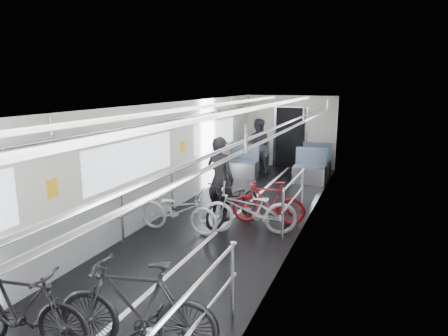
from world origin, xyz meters
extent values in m
cube|color=black|center=(0.00, 0.00, 0.00)|extent=(3.00, 14.00, 0.01)
cube|color=white|center=(0.00, 0.00, 2.40)|extent=(3.00, 14.00, 0.02)
cube|color=silver|center=(-1.50, 0.00, 1.20)|extent=(0.02, 14.00, 2.40)
cube|color=silver|center=(1.50, 0.00, 1.20)|extent=(0.02, 14.00, 2.40)
cube|color=silver|center=(0.00, 7.00, 1.20)|extent=(3.00, 0.02, 2.40)
cube|color=white|center=(0.00, 0.00, 0.01)|extent=(0.08, 13.80, 0.01)
cube|color=gray|center=(-1.47, 0.00, 0.45)|extent=(0.01, 13.90, 0.90)
cube|color=gray|center=(1.47, 0.00, 0.45)|extent=(0.01, 13.90, 0.90)
cube|color=white|center=(-1.47, 0.00, 1.40)|extent=(0.01, 10.80, 0.75)
cube|color=white|center=(1.47, 0.00, 1.40)|extent=(0.01, 10.80, 0.75)
cube|color=white|center=(-0.55, 0.00, 2.34)|extent=(0.14, 13.40, 0.05)
cube|color=white|center=(0.55, 0.00, 2.34)|extent=(0.14, 13.40, 0.05)
cube|color=black|center=(0.00, 6.94, 1.00)|extent=(0.95, 0.10, 2.00)
imported|color=black|center=(-0.61, -3.43, 0.47)|extent=(1.63, 0.70, 0.95)
imported|color=#ABABB0|center=(-0.69, 0.27, 0.43)|extent=(1.63, 0.58, 0.85)
imported|color=black|center=(0.57, -3.04, 0.53)|extent=(1.82, 0.85, 1.06)
imported|color=silver|center=(0.60, 0.67, 0.47)|extent=(1.91, 1.14, 0.95)
imported|color=maroon|center=(0.79, 1.33, 0.45)|extent=(1.53, 0.64, 0.89)
imported|color=black|center=(0.13, 1.12, 0.45)|extent=(1.07, 1.80, 0.89)
imported|color=black|center=(-0.21, 1.22, 0.88)|extent=(0.72, 0.56, 1.75)
imported|color=#27252C|center=(-0.78, 5.78, 0.86)|extent=(0.92, 0.77, 1.72)
camera|label=1|loc=(2.78, -6.19, 2.82)|focal=32.00mm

